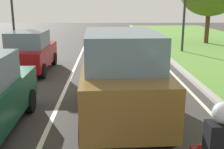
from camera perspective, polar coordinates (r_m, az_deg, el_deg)
name	(u,v)px	position (r m, az deg, el deg)	size (l,w,h in m)	color
ground_plane	(89,69)	(12.73, -4.64, 1.06)	(60.00, 60.00, 0.00)	#383533
lane_line_center	(74,69)	(12.78, -7.77, 1.05)	(0.12, 32.00, 0.01)	silver
lane_line_right_edge	(168,69)	(13.04, 11.37, 1.16)	(0.12, 32.00, 0.01)	silver
curb_right	(179,67)	(13.15, 13.50, 1.41)	(0.24, 48.00, 0.12)	#9E9B93
car_suv_ahead	(120,75)	(7.03, 1.74, -0.20)	(2.10, 4.56, 2.28)	brown
car_hatchback_far	(30,52)	(12.64, -16.39, 4.51)	(1.75, 3.71, 1.78)	maroon
rider_person	(220,143)	(3.97, 21.24, -12.85)	(0.50, 0.40, 1.16)	black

